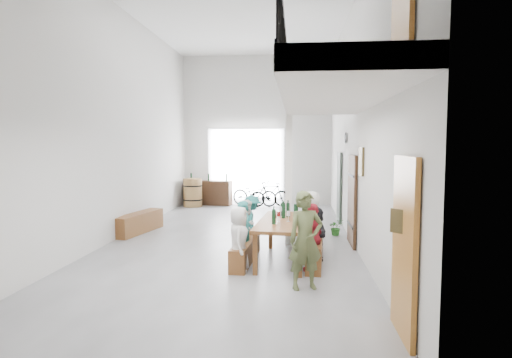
# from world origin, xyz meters

# --- Properties ---
(floor) EXTENTS (12.00, 12.00, 0.00)m
(floor) POSITION_xyz_m (0.00, 0.00, 0.00)
(floor) COLOR slate
(floor) RESTS_ON ground
(room_walls) EXTENTS (12.00, 12.00, 12.00)m
(room_walls) POSITION_xyz_m (0.00, 0.00, 3.55)
(room_walls) COLOR silver
(room_walls) RESTS_ON ground
(gateway_portal) EXTENTS (2.80, 0.08, 2.80)m
(gateway_portal) POSITION_xyz_m (-0.40, 5.94, 1.40)
(gateway_portal) COLOR white
(gateway_portal) RESTS_ON ground
(right_wall_decor) EXTENTS (0.07, 8.28, 5.07)m
(right_wall_decor) POSITION_xyz_m (2.70, -1.87, 1.74)
(right_wall_decor) COLOR #A86926
(right_wall_decor) RESTS_ON ground
(balcony) EXTENTS (1.52, 5.62, 4.00)m
(balcony) POSITION_xyz_m (1.98, -3.13, 2.96)
(balcony) COLOR white
(balcony) RESTS_ON ground
(tasting_table) EXTENTS (1.08, 2.28, 0.79)m
(tasting_table) POSITION_xyz_m (1.23, -1.81, 0.71)
(tasting_table) COLOR brown
(tasting_table) RESTS_ON ground
(bench_inner) EXTENTS (0.40, 1.82, 0.41)m
(bench_inner) POSITION_xyz_m (0.51, -1.89, 0.21)
(bench_inner) COLOR brown
(bench_inner) RESTS_ON ground
(bench_wall) EXTENTS (0.42, 2.10, 0.48)m
(bench_wall) POSITION_xyz_m (1.83, -1.72, 0.24)
(bench_wall) COLOR brown
(bench_wall) RESTS_ON ground
(tableware) EXTENTS (0.33, 1.21, 0.35)m
(tableware) POSITION_xyz_m (1.19, -1.67, 0.93)
(tableware) COLOR black
(tableware) RESTS_ON tasting_table
(side_bench) EXTENTS (0.74, 1.83, 0.50)m
(side_bench) POSITION_xyz_m (-2.50, 0.51, 0.25)
(side_bench) COLOR brown
(side_bench) RESTS_ON ground
(oak_barrel) EXTENTS (0.68, 0.68, 1.01)m
(oak_barrel) POSITION_xyz_m (-2.23, 5.13, 0.50)
(oak_barrel) COLOR olive
(oak_barrel) RESTS_ON ground
(serving_counter) EXTENTS (1.74, 0.70, 0.89)m
(serving_counter) POSITION_xyz_m (-1.75, 5.65, 0.45)
(serving_counter) COLOR #392415
(serving_counter) RESTS_ON ground
(counter_bottles) EXTENTS (1.43, 0.30, 0.28)m
(counter_bottles) POSITION_xyz_m (-1.75, 5.64, 1.03)
(counter_bottles) COLOR black
(counter_bottles) RESTS_ON serving_counter
(guest_left_a) EXTENTS (0.40, 0.58, 1.15)m
(guest_left_a) POSITION_xyz_m (0.47, -2.55, 0.57)
(guest_left_a) COLOR white
(guest_left_a) RESTS_ON ground
(guest_left_b) EXTENTS (0.29, 0.43, 1.17)m
(guest_left_b) POSITION_xyz_m (0.50, -1.92, 0.58)
(guest_left_b) COLOR #237573
(guest_left_b) RESTS_ON ground
(guest_left_c) EXTENTS (0.57, 0.65, 1.12)m
(guest_left_c) POSITION_xyz_m (0.48, -1.36, 0.56)
(guest_left_c) COLOR white
(guest_left_c) RESTS_ON ground
(guest_left_d) EXTENTS (0.59, 0.82, 1.15)m
(guest_left_d) POSITION_xyz_m (0.52, -0.85, 0.57)
(guest_left_d) COLOR #237573
(guest_left_d) RESTS_ON ground
(guest_right_a) EXTENTS (0.54, 0.76, 1.20)m
(guest_right_a) POSITION_xyz_m (1.77, -2.37, 0.60)
(guest_right_a) COLOR #A81C29
(guest_right_a) RESTS_ON ground
(guest_right_b) EXTENTS (0.68, 1.00, 1.04)m
(guest_right_b) POSITION_xyz_m (1.84, -1.67, 0.52)
(guest_right_b) COLOR black
(guest_right_b) RESTS_ON ground
(guest_right_c) EXTENTS (0.52, 0.69, 1.27)m
(guest_right_c) POSITION_xyz_m (1.79, -1.02, 0.63)
(guest_right_c) COLOR white
(guest_right_c) RESTS_ON ground
(host_standing) EXTENTS (0.65, 0.53, 1.52)m
(host_standing) POSITION_xyz_m (1.61, -3.35, 0.76)
(host_standing) COLOR #4C5530
(host_standing) RESTS_ON ground
(potted_plant) EXTENTS (0.44, 0.40, 0.40)m
(potted_plant) POSITION_xyz_m (2.45, 0.64, 0.20)
(potted_plant) COLOR #124613
(potted_plant) RESTS_ON ground
(bicycle_near) EXTENTS (1.83, 1.11, 0.91)m
(bicycle_near) POSITION_xyz_m (-0.03, 5.50, 0.45)
(bicycle_near) COLOR black
(bicycle_near) RESTS_ON ground
(bicycle_far) EXTENTS (1.53, 0.92, 0.89)m
(bicycle_far) POSITION_xyz_m (0.52, 5.34, 0.45)
(bicycle_far) COLOR black
(bicycle_far) RESTS_ON ground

